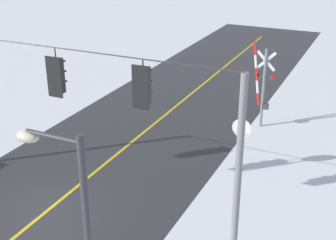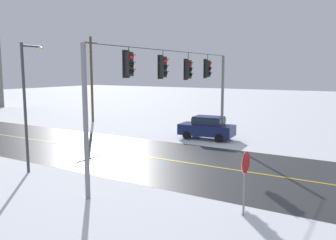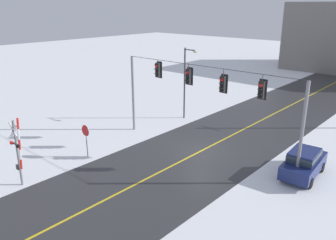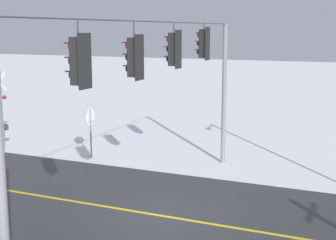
{
  "view_description": "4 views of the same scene",
  "coord_description": "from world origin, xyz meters",
  "px_view_note": "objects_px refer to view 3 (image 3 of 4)",
  "views": [
    {
      "loc": [
        -10.0,
        10.88,
        9.71
      ],
      "look_at": [
        -3.71,
        -2.54,
        3.34
      ],
      "focal_mm": 50.48,
      "sensor_mm": 36.0,
      "label": 1
    },
    {
      "loc": [
        -17.08,
        -9.86,
        5.13
      ],
      "look_at": [
        -2.26,
        -0.93,
        2.71
      ],
      "focal_mm": 37.74,
      "sensor_mm": 36.0,
      "label": 2
    },
    {
      "loc": [
        13.33,
        -18.57,
        10.08
      ],
      "look_at": [
        -1.99,
        -1.3,
        2.29
      ],
      "focal_mm": 36.57,
      "sensor_mm": 36.0,
      "label": 3
    },
    {
      "loc": [
        13.67,
        6.26,
        5.99
      ],
      "look_at": [
        -3.36,
        -1.14,
        2.51
      ],
      "focal_mm": 52.13,
      "sensor_mm": 36.0,
      "label": 4
    }
  ],
  "objects_px": {
    "stop_sign": "(86,134)",
    "streetlamp_near": "(186,77)",
    "parked_car_navy": "(304,162)",
    "railroad_crossing": "(17,150)"
  },
  "relations": [
    {
      "from": "railroad_crossing",
      "to": "parked_car_navy",
      "type": "bearing_deg",
      "value": 45.44
    },
    {
      "from": "stop_sign",
      "to": "streetlamp_near",
      "type": "bearing_deg",
      "value": 91.11
    },
    {
      "from": "stop_sign",
      "to": "railroad_crossing",
      "type": "relative_size",
      "value": 0.55
    },
    {
      "from": "railroad_crossing",
      "to": "streetlamp_near",
      "type": "bearing_deg",
      "value": 92.33
    },
    {
      "from": "railroad_crossing",
      "to": "stop_sign",
      "type": "bearing_deg",
      "value": 95.12
    },
    {
      "from": "stop_sign",
      "to": "streetlamp_near",
      "type": "relative_size",
      "value": 0.36
    },
    {
      "from": "stop_sign",
      "to": "railroad_crossing",
      "type": "bearing_deg",
      "value": -84.88
    },
    {
      "from": "streetlamp_near",
      "to": "parked_car_navy",
      "type": "bearing_deg",
      "value": -18.1
    },
    {
      "from": "parked_car_navy",
      "to": "streetlamp_near",
      "type": "distance_m",
      "value": 13.52
    },
    {
      "from": "railroad_crossing",
      "to": "parked_car_navy",
      "type": "height_order",
      "value": "railroad_crossing"
    }
  ]
}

